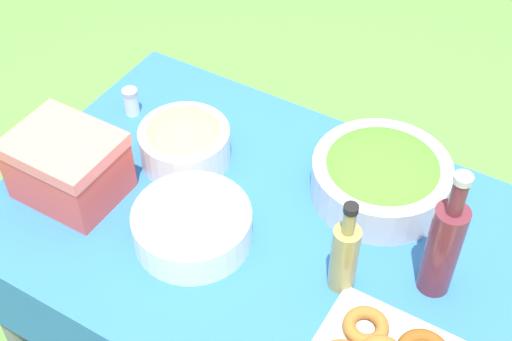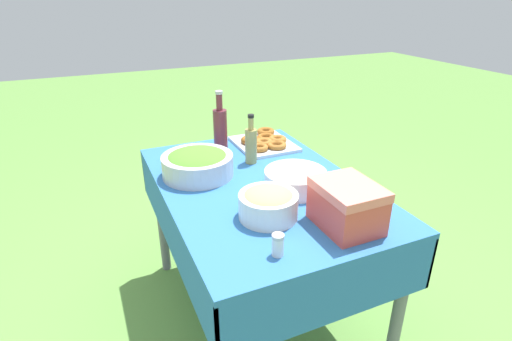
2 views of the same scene
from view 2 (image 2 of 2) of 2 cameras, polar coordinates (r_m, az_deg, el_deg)
name	(u,v)px [view 2 (image 2 of 2)]	position (r m, az deg, el deg)	size (l,w,h in m)	color
ground_plane	(259,312)	(2.20, 0.45, -19.60)	(14.00, 14.00, 0.00)	#609342
picnic_table	(260,204)	(1.81, 0.52, -4.83)	(1.24, 0.84, 0.75)	#2D6BB2
salad_bowl	(198,163)	(1.83, -8.35, 1.07)	(0.32, 0.32, 0.12)	silver
pasta_bowl	(268,203)	(1.48, 1.77, -4.66)	(0.22, 0.22, 0.12)	white
donut_platter	(265,142)	(2.18, 1.27, 4.12)	(0.34, 0.29, 0.05)	silver
plate_stack	(295,180)	(1.70, 5.62, -1.36)	(0.26, 0.26, 0.08)	white
olive_oil_bottle	(251,144)	(1.94, -0.72, 3.78)	(0.06, 0.06, 0.24)	#998E4C
wine_bottle	(220,130)	(2.04, -5.12, 5.81)	(0.07, 0.07, 0.33)	maroon
cooler_box	(347,206)	(1.45, 12.86, -4.91)	(0.24, 0.19, 0.17)	#E04C42
salt_shaker	(278,245)	(1.30, 3.14, -10.55)	(0.04, 0.04, 0.08)	white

